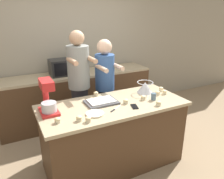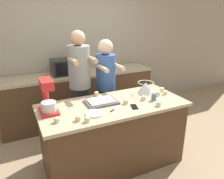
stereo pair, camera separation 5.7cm
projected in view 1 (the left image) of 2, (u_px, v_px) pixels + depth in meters
The scene contains 24 objects.
ground_plane at pixel (113, 162), 3.08m from camera, with size 16.00×16.00×0.00m, color #937A5B.
back_wall at pixel (70, 48), 4.14m from camera, with size 10.00×0.06×2.70m.
island_counter at pixel (113, 134), 2.92m from camera, with size 1.87×0.83×0.90m.
back_counter at pixel (78, 97), 4.15m from camera, with size 2.80×0.60×0.94m.
person_left at pixel (79, 87), 3.25m from camera, with size 0.33×0.50×1.76m.
person_right at pixel (105, 87), 3.45m from camera, with size 0.32×0.49×1.62m.
stand_mixer at pixel (48, 99), 2.47m from camera, with size 0.20×0.30×0.40m.
mixing_bowl at pixel (145, 87), 3.12m from camera, with size 0.23×0.23×0.16m.
baking_tray at pixel (101, 102), 2.79m from camera, with size 0.40×0.29×0.04m.
microwave_oven at pixel (66, 67), 3.86m from camera, with size 0.56×0.33×0.28m.
cell_phone at pixel (134, 106), 2.68m from camera, with size 0.11×0.16×0.01m.
drinking_glass at pixel (154, 96), 2.88m from camera, with size 0.07×0.07×0.09m.
small_plate at pixel (95, 114), 2.49m from camera, with size 0.21×0.21×0.02m.
knife at pixel (115, 109), 2.62m from camera, with size 0.20×0.13×0.01m.
cupcake_0 at pixel (126, 101), 2.77m from camera, with size 0.06×0.06×0.06m.
cupcake_1 at pixel (164, 92), 3.09m from camera, with size 0.06×0.06×0.06m.
cupcake_2 at pixel (158, 103), 2.71m from camera, with size 0.06×0.06×0.06m.
cupcake_3 at pixel (88, 119), 2.31m from camera, with size 0.06×0.06×0.06m.
cupcake_4 at pixel (157, 93), 3.05m from camera, with size 0.06×0.06×0.06m.
cupcake_5 at pixel (161, 89), 3.21m from camera, with size 0.06×0.06×0.06m.
cupcake_6 at pixel (79, 118), 2.33m from camera, with size 0.06×0.06×0.06m.
cupcake_7 at pixel (57, 120), 2.29m from camera, with size 0.06×0.06×0.06m.
cupcake_8 at pixel (143, 98), 2.89m from camera, with size 0.06×0.06×0.06m.
cupcake_9 at pixel (96, 94), 3.02m from camera, with size 0.06×0.06×0.06m.
Camera 1 is at (-1.17, -2.26, 2.01)m, focal length 35.00 mm.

